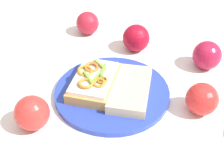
{
  "coord_description": "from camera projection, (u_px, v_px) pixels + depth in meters",
  "views": [
    {
      "loc": [
        0.19,
        0.58,
        0.54
      ],
      "look_at": [
        0.0,
        0.0,
        0.03
      ],
      "focal_mm": 52.09,
      "sensor_mm": 36.0,
      "label": 1
    }
  ],
  "objects": [
    {
      "name": "ground_plane",
      "position": [
        112.0,
        94.0,
        0.81
      ],
      "size": [
        2.0,
        2.0,
        0.0
      ],
      "primitive_type": "plane",
      "color": "silver",
      "rests_on": "ground"
    },
    {
      "name": "plate",
      "position": [
        112.0,
        92.0,
        0.81
      ],
      "size": [
        0.28,
        0.28,
        0.01
      ],
      "primitive_type": "cylinder",
      "color": "#2941B4",
      "rests_on": "ground_plane"
    },
    {
      "name": "sandwich",
      "position": [
        94.0,
        81.0,
        0.8
      ],
      "size": [
        0.17,
        0.18,
        0.05
      ],
      "rotation": [
        0.0,
        0.0,
        4.13
      ],
      "color": "tan",
      "rests_on": "plate"
    },
    {
      "name": "bread_slice_side",
      "position": [
        130.0,
        89.0,
        0.78
      ],
      "size": [
        0.16,
        0.19,
        0.03
      ],
      "primitive_type": "cube",
      "rotation": [
        0.0,
        0.0,
        4.2
      ],
      "color": "beige",
      "rests_on": "plate"
    },
    {
      "name": "apple_0",
      "position": [
        202.0,
        99.0,
        0.74
      ],
      "size": [
        0.1,
        0.1,
        0.08
      ],
      "primitive_type": "sphere",
      "rotation": [
        0.0,
        0.0,
        4.19
      ],
      "color": "red",
      "rests_on": "ground_plane"
    },
    {
      "name": "apple_1",
      "position": [
        88.0,
        23.0,
        1.02
      ],
      "size": [
        0.08,
        0.08,
        0.07
      ],
      "primitive_type": "sphere",
      "rotation": [
        0.0,
        0.0,
        1.51
      ],
      "color": "#AE1D2F",
      "rests_on": "ground_plane"
    },
    {
      "name": "apple_2",
      "position": [
        136.0,
        38.0,
        0.94
      ],
      "size": [
        0.1,
        0.1,
        0.08
      ],
      "primitive_type": "sphere",
      "rotation": [
        0.0,
        0.0,
        0.33
      ],
      "color": "#A70D22",
      "rests_on": "ground_plane"
    },
    {
      "name": "apple_3",
      "position": [
        32.0,
        113.0,
        0.7
      ],
      "size": [
        0.11,
        0.11,
        0.08
      ],
      "primitive_type": "sphere",
      "rotation": [
        0.0,
        0.0,
        4.02
      ],
      "color": "red",
      "rests_on": "ground_plane"
    },
    {
      "name": "apple_5",
      "position": [
        207.0,
        55.0,
        0.87
      ],
      "size": [
        0.1,
        0.1,
        0.08
      ],
      "primitive_type": "sphere",
      "rotation": [
        0.0,
        0.0,
        4.27
      ],
      "color": "#A9183A",
      "rests_on": "ground_plane"
    }
  ]
}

